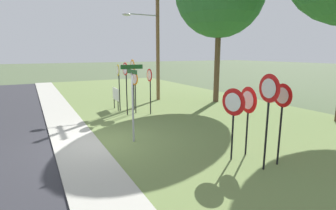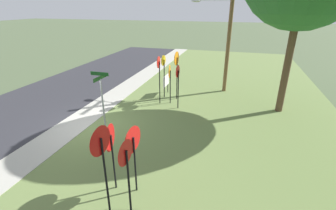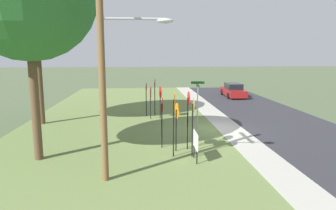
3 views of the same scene
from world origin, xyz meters
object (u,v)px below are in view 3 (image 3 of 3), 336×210
object	(u,v)px
yield_sign_far_right	(151,95)
stop_sign_far_center	(193,115)
stop_sign_far_right	(162,112)
stop_sign_near_left	(188,108)
yield_sign_near_right	(161,95)
oak_tree_right	(34,2)
street_name_post	(198,100)
utility_pole	(107,61)
stop_sign_near_right	(174,109)
yield_sign_far_left	(155,88)
yield_sign_near_left	(147,91)
notice_board	(196,142)
stop_sign_far_left	(177,116)
parked_sedan_distant	(233,91)

from	to	relation	value
yield_sign_far_right	stop_sign_far_center	bearing A→B (deg)	-160.12
stop_sign_far_center	stop_sign_far_right	distance (m)	1.89
stop_sign_near_left	stop_sign_far_center	xyz separation A→B (m)	(-1.05, -0.06, -0.11)
yield_sign_near_right	oak_tree_right	world-z (taller)	oak_tree_right
stop_sign_far_right	street_name_post	world-z (taller)	street_name_post
stop_sign_near_left	utility_pole	size ratio (longest dim) A/B	0.35
stop_sign_near_right	yield_sign_far_left	world-z (taller)	stop_sign_near_right
yield_sign_near_left	yield_sign_near_right	xyz separation A→B (m)	(-0.92, -0.96, -0.14)
notice_board	utility_pole	bearing A→B (deg)	117.47
stop_sign_far_right	oak_tree_right	size ratio (longest dim) A/B	0.23
yield_sign_far_right	stop_sign_near_right	bearing A→B (deg)	-165.74
stop_sign_near_right	stop_sign_far_left	world-z (taller)	stop_sign_near_right
stop_sign_near_left	stop_sign_far_left	world-z (taller)	stop_sign_near_left
yield_sign_far_right	notice_board	size ratio (longest dim) A/B	1.77
stop_sign_near_right	stop_sign_far_right	xyz separation A→B (m)	(1.36, 0.42, -0.37)
yield_sign_far_left	oak_tree_right	distance (m)	9.40
notice_board	yield_sign_near_right	bearing A→B (deg)	6.79
stop_sign_far_left	yield_sign_far_left	distance (m)	8.29
stop_sign_near_left	parked_sedan_distant	xyz separation A→B (m)	(17.19, -7.29, -1.37)
stop_sign_near_left	stop_sign_far_center	size ratio (longest dim) A/B	1.05
stop_sign_near_left	oak_tree_right	world-z (taller)	oak_tree_right
stop_sign_near_right	utility_pole	bearing A→B (deg)	136.96
yield_sign_near_right	oak_tree_right	xyz separation A→B (m)	(-1.02, 7.69, 5.89)
notice_board	stop_sign_far_center	bearing A→B (deg)	3.38
yield_sign_near_left	notice_board	distance (m)	9.83
yield_sign_far_left	yield_sign_near_left	bearing A→B (deg)	100.67
yield_sign_near_right	street_name_post	size ratio (longest dim) A/B	0.78
yield_sign_near_right	yield_sign_far_right	size ratio (longest dim) A/B	1.00
stop_sign_near_left	yield_sign_near_right	xyz separation A→B (m)	(7.07, 0.87, -0.33)
stop_sign_far_left	yield_sign_near_right	size ratio (longest dim) A/B	1.02
stop_sign_far_center	utility_pole	bearing A→B (deg)	130.58
yield_sign_near_right	yield_sign_far_right	bearing A→B (deg)	85.31
yield_sign_near_left	parked_sedan_distant	size ratio (longest dim) A/B	0.51
stop_sign_near_left	stop_sign_near_right	bearing A→B (deg)	139.97
stop_sign_near_right	utility_pole	distance (m)	4.05
stop_sign_far_right	parked_sedan_distant	size ratio (longest dim) A/B	0.51
stop_sign_near_right	yield_sign_near_left	bearing A→B (deg)	10.96
oak_tree_right	yield_sign_near_right	bearing A→B (deg)	-82.41
stop_sign_near_left	oak_tree_right	bearing A→B (deg)	52.34
yield_sign_far_left	yield_sign_near_right	bearing A→B (deg)	-154.60
stop_sign_near_right	yield_sign_far_right	size ratio (longest dim) A/B	1.30
stop_sign_near_left	stop_sign_far_left	distance (m)	0.69
yield_sign_far_left	utility_pole	size ratio (longest dim) A/B	0.35
stop_sign_near_left	yield_sign_far_right	world-z (taller)	stop_sign_near_left
stop_sign_far_center	yield_sign_near_right	distance (m)	8.18
notice_board	oak_tree_right	world-z (taller)	oak_tree_right
yield_sign_near_left	notice_board	world-z (taller)	yield_sign_near_left
stop_sign_far_left	street_name_post	size ratio (longest dim) A/B	0.80
stop_sign_far_left	parked_sedan_distant	size ratio (longest dim) A/B	0.48
street_name_post	utility_pole	bearing A→B (deg)	149.18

